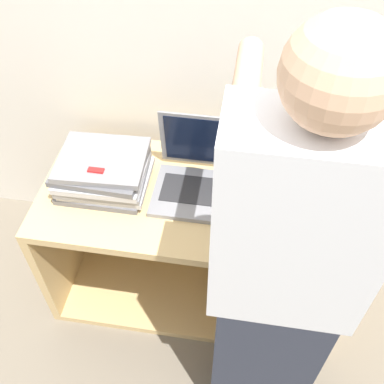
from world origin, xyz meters
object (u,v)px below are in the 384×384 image
at_px(laptop_open, 198,176).
at_px(laptop_stack_right, 291,193).
at_px(laptop_stack_left, 103,172).
at_px(person, 280,287).

height_order(laptop_open, laptop_stack_right, laptop_open).
relative_size(laptop_stack_left, laptop_stack_right, 0.99).
bearing_deg(laptop_stack_left, person, -34.70).
distance_m(laptop_open, laptop_stack_left, 0.37).
xyz_separation_m(laptop_stack_left, laptop_stack_right, (0.73, -0.00, 0.00)).
relative_size(laptop_open, laptop_stack_right, 0.93).
xyz_separation_m(laptop_stack_right, person, (-0.04, -0.47, 0.11)).
xyz_separation_m(laptop_open, person, (0.32, -0.52, 0.12)).
distance_m(laptop_open, laptop_stack_right, 0.37).
xyz_separation_m(laptop_open, laptop_stack_right, (0.36, -0.05, 0.02)).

